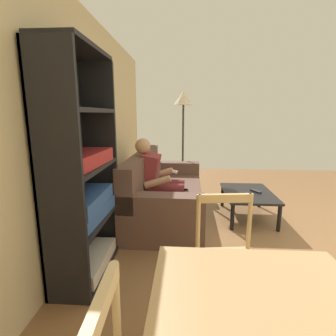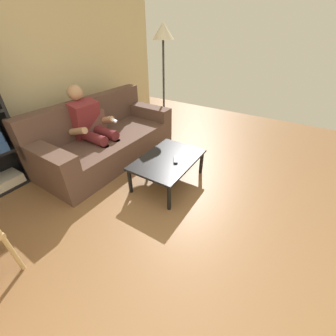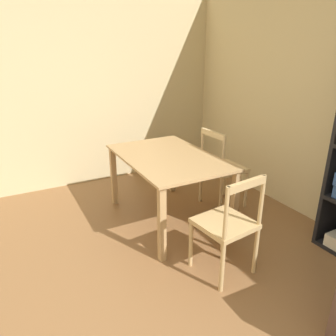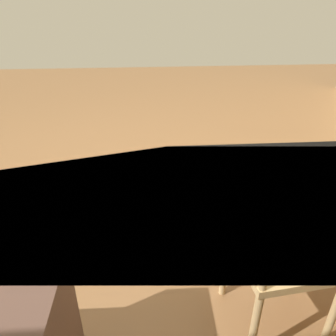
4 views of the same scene
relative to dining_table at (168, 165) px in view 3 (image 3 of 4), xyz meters
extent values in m
cube|color=#C8B586|center=(-1.52, -1.27, 0.65)|extent=(0.12, 5.47, 2.56)
cube|color=tan|center=(0.00, 0.00, 0.09)|extent=(1.36, 0.89, 0.02)
cube|color=tan|center=(-0.63, -0.39, -0.27)|extent=(0.06, 0.06, 0.71)
cube|color=tan|center=(0.63, -0.39, -0.27)|extent=(0.06, 0.06, 0.71)
cube|color=tan|center=(-0.63, 0.39, -0.27)|extent=(0.06, 0.06, 0.71)
cube|color=tan|center=(0.63, 0.39, -0.27)|extent=(0.06, 0.06, 0.71)
cube|color=#D1B27F|center=(0.00, 0.74, -0.17)|extent=(0.44, 0.44, 0.04)
cylinder|color=#D1B27F|center=(0.18, 0.94, -0.40)|extent=(0.04, 0.04, 0.46)
cylinder|color=#D1B27F|center=(-0.20, 0.93, -0.40)|extent=(0.04, 0.04, 0.46)
cylinder|color=#D1B27F|center=(0.20, 0.56, -0.40)|extent=(0.04, 0.04, 0.46)
cylinder|color=#D1B27F|center=(-0.18, 0.55, -0.40)|extent=(0.04, 0.04, 0.46)
cylinder|color=#D1B27F|center=(0.20, 0.56, 0.07)|extent=(0.03, 0.03, 0.47)
cylinder|color=#D1B27F|center=(-0.18, 0.55, 0.07)|extent=(0.03, 0.03, 0.47)
cube|color=#D1B27F|center=(0.01, 0.55, 0.27)|extent=(0.38, 0.05, 0.06)
cube|color=tan|center=(0.98, 0.00, -0.18)|extent=(0.47, 0.47, 0.04)
cylinder|color=tan|center=(0.77, 0.17, -0.41)|extent=(0.04, 0.04, 0.45)
cylinder|color=tan|center=(0.81, -0.21, -0.41)|extent=(0.04, 0.04, 0.45)
cylinder|color=tan|center=(1.14, 0.21, -0.41)|extent=(0.04, 0.04, 0.45)
cylinder|color=tan|center=(1.19, -0.17, -0.41)|extent=(0.04, 0.04, 0.45)
cylinder|color=tan|center=(1.14, 0.21, 0.04)|extent=(0.03, 0.03, 0.44)
cylinder|color=tan|center=(1.19, -0.17, 0.04)|extent=(0.03, 0.03, 0.44)
cube|color=tan|center=(1.17, 0.02, 0.23)|extent=(0.08, 0.38, 0.06)
camera|label=1|loc=(-0.63, 0.32, 0.82)|focal=27.77mm
camera|label=2|loc=(0.99, -1.80, 1.15)|focal=22.31mm
camera|label=3|loc=(2.76, -1.47, 1.16)|focal=34.12mm
camera|label=4|loc=(1.58, 1.11, 0.91)|focal=36.12mm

